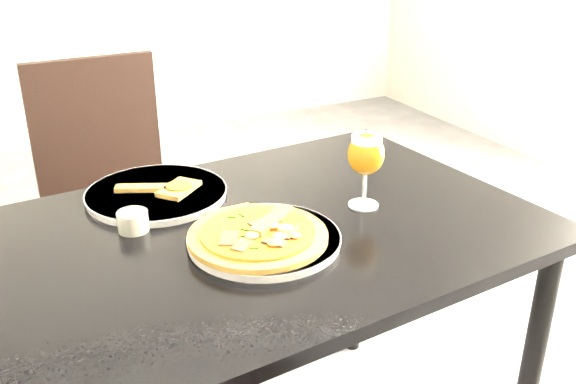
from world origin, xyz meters
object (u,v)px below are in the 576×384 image
pizza (258,234)px  beer_glass (366,155)px  chair_far (112,195)px  dining_table (259,264)px

pizza → beer_glass: 0.31m
chair_far → beer_glass: bearing=-65.4°
pizza → beer_glass: size_ratio=1.62×
dining_table → beer_glass: (0.26, -0.01, 0.22)m
dining_table → pizza: bearing=-118.9°
chair_far → pizza: 0.95m
chair_far → pizza: bearing=-83.8°
chair_far → dining_table: bearing=-81.0°
dining_table → beer_glass: beer_glass is taller
pizza → beer_glass: bearing=11.8°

